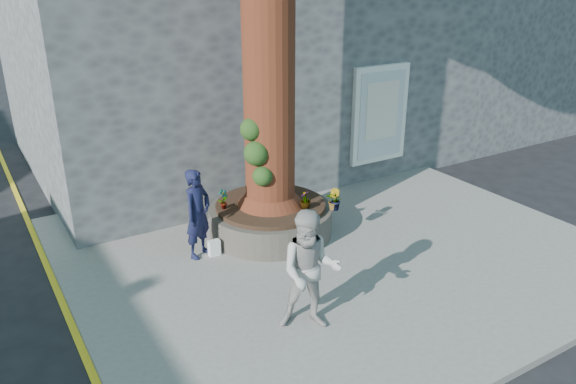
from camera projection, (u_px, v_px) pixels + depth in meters
ground at (290, 300)px, 8.73m from camera, size 120.00×120.00×0.00m
pavement at (331, 247)px, 10.22m from camera, size 9.00×8.00×0.12m
yellow_line at (73, 328)px, 8.05m from camera, size 0.10×30.00×0.01m
stone_shop at (227, 35)px, 14.43m from camera, size 10.30×8.30×6.30m
neighbour_shop at (448, 25)px, 18.35m from camera, size 6.00×8.00×6.00m
planter at (271, 218)px, 10.54m from camera, size 2.30×2.30×0.60m
man at (198, 214)px, 9.53m from camera, size 0.69×0.62×1.58m
woman at (310, 271)px, 7.58m from camera, size 1.07×1.01×1.75m
shopping_bag at (214, 248)px, 9.77m from camera, size 0.20×0.12×0.28m
plant_a at (223, 199)px, 10.12m from camera, size 0.24×0.21×0.39m
plant_b at (335, 200)px, 10.09m from camera, size 0.23×0.24×0.39m
plant_c at (306, 200)px, 10.12m from camera, size 0.28×0.28×0.36m
plant_d at (335, 201)px, 10.10m from camera, size 0.30×0.33×0.34m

